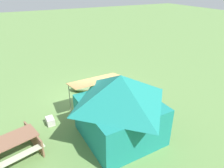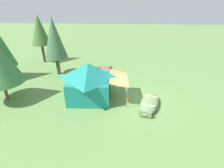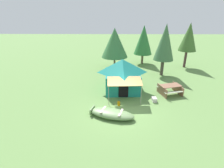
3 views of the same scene
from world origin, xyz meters
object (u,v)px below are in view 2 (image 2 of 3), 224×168
object	(u,v)px
cooler_box	(119,83)
canvas_cabin_tent	(89,81)
fuel_can	(127,100)
beached_rowboat	(149,103)
picnic_table	(106,72)
pine_tree_far_center	(39,30)
pine_tree_side	(54,38)

from	to	relation	value
cooler_box	canvas_cabin_tent	bearing A→B (deg)	138.83
fuel_can	beached_rowboat	bearing A→B (deg)	-108.97
picnic_table	pine_tree_far_center	bearing A→B (deg)	62.45
beached_rowboat	pine_tree_side	xyz separation A→B (m)	(5.09, 7.89, 3.13)
pine_tree_far_center	canvas_cabin_tent	bearing A→B (deg)	-139.37
beached_rowboat	picnic_table	xyz separation A→B (m)	(4.66, 3.38, 0.23)
fuel_can	picnic_table	bearing A→B (deg)	24.95
canvas_cabin_tent	pine_tree_side	world-z (taller)	pine_tree_side
fuel_can	pine_tree_side	xyz separation A→B (m)	(4.60, 6.45, 3.22)
beached_rowboat	picnic_table	distance (m)	5.76
beached_rowboat	fuel_can	distance (m)	1.52
beached_rowboat	pine_tree_far_center	world-z (taller)	pine_tree_far_center
pine_tree_far_center	fuel_can	bearing A→B (deg)	-130.78
beached_rowboat	pine_tree_far_center	xyz separation A→B (m)	(8.47, 10.69, 3.24)
pine_tree_side	fuel_can	bearing A→B (deg)	-125.50
beached_rowboat	pine_tree_side	distance (m)	9.90
picnic_table	cooler_box	distance (m)	2.02
beached_rowboat	canvas_cabin_tent	bearing A→B (deg)	78.80
canvas_cabin_tent	fuel_can	size ratio (longest dim) A/B	14.24
picnic_table	fuel_can	bearing A→B (deg)	-155.05
beached_rowboat	canvas_cabin_tent	distance (m)	4.35
fuel_can	pine_tree_side	distance (m)	8.55
canvas_cabin_tent	pine_tree_far_center	world-z (taller)	pine_tree_far_center
canvas_cabin_tent	pine_tree_far_center	bearing A→B (deg)	40.63
beached_rowboat	canvas_cabin_tent	xyz separation A→B (m)	(0.82, 4.12, 1.15)
pine_tree_far_center	pine_tree_side	size ratio (longest dim) A/B	0.98
beached_rowboat	cooler_box	distance (m)	3.77
fuel_can	pine_tree_far_center	xyz separation A→B (m)	(7.98, 9.25, 3.33)
canvas_cabin_tent	fuel_can	distance (m)	2.97
pine_tree_far_center	pine_tree_side	world-z (taller)	pine_tree_side
cooler_box	pine_tree_far_center	xyz separation A→B (m)	(5.33, 8.61, 3.33)
beached_rowboat	cooler_box	xyz separation A→B (m)	(3.15, 2.08, -0.09)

